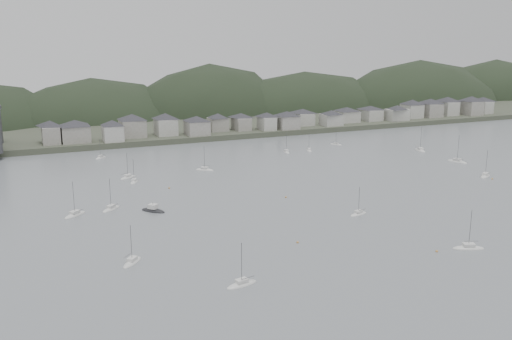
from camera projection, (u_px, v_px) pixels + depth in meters
name	position (u px, v px, depth m)	size (l,w,h in m)	color
ground	(375.00, 254.00, 140.46)	(900.00, 900.00, 0.00)	slate
far_shore_land	(135.00, 114.00, 403.00)	(900.00, 250.00, 3.00)	#383D2D
forested_ridge	(150.00, 136.00, 384.98)	(851.55, 103.94, 102.57)	black
waterfront_town	(260.00, 119.00, 321.75)	(451.48, 28.46, 12.92)	gray
sailboat_lead	(468.00, 248.00, 143.82)	(8.73, 5.77, 11.43)	silver
moored_fleet	(248.00, 191.00, 198.40)	(236.94, 176.46, 13.11)	silver
motor_launch_far	(153.00, 210.00, 175.70)	(7.99, 8.59, 4.05)	black
mooring_buoys	(335.00, 207.00, 180.21)	(120.76, 90.04, 0.70)	#C58941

